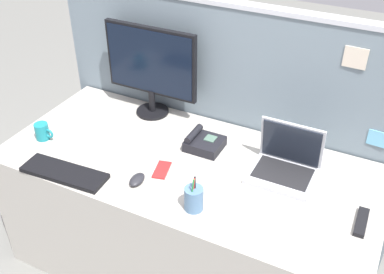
% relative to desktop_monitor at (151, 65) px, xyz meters
% --- Properties ---
extents(ground_plane, '(10.00, 10.00, 0.00)m').
position_rel_desktop_monitor_xyz_m(ground_plane, '(0.39, -0.34, -1.04)').
color(ground_plane, slate).
extents(desk, '(1.86, 0.84, 0.74)m').
position_rel_desktop_monitor_xyz_m(desk, '(0.39, -0.34, -0.66)').
color(desk, '#ADA89E').
rests_on(desk, ground_plane).
extents(cubicle_divider, '(1.98, 0.08, 1.41)m').
position_rel_desktop_monitor_xyz_m(cubicle_divider, '(0.39, 0.12, -0.33)').
color(cubicle_divider, slate).
rests_on(cubicle_divider, ground_plane).
extents(desktop_monitor, '(0.54, 0.18, 0.51)m').
position_rel_desktop_monitor_xyz_m(desktop_monitor, '(0.00, 0.00, 0.00)').
color(desktop_monitor, black).
rests_on(desktop_monitor, desk).
extents(laptop, '(0.30, 0.25, 0.25)m').
position_rel_desktop_monitor_xyz_m(laptop, '(0.84, -0.20, -0.23)').
color(laptop, '#B2B5BC').
rests_on(laptop, desk).
extents(desk_phone, '(0.18, 0.16, 0.09)m').
position_rel_desktop_monitor_xyz_m(desk_phone, '(0.41, -0.19, -0.26)').
color(desk_phone, black).
rests_on(desk_phone, desk).
extents(keyboard_main, '(0.43, 0.16, 0.02)m').
position_rel_desktop_monitor_xyz_m(keyboard_main, '(-0.08, -0.68, -0.28)').
color(keyboard_main, black).
rests_on(keyboard_main, desk).
extents(computer_mouse_right_hand, '(0.07, 0.10, 0.03)m').
position_rel_desktop_monitor_xyz_m(computer_mouse_right_hand, '(0.25, -0.57, -0.28)').
color(computer_mouse_right_hand, '#232328').
rests_on(computer_mouse_right_hand, desk).
extents(pen_cup, '(0.08, 0.08, 0.18)m').
position_rel_desktop_monitor_xyz_m(pen_cup, '(0.57, -0.61, -0.24)').
color(pen_cup, '#4C7093').
rests_on(pen_cup, desk).
extents(cell_phone_red_case, '(0.09, 0.14, 0.01)m').
position_rel_desktop_monitor_xyz_m(cell_phone_red_case, '(0.31, -0.45, -0.29)').
color(cell_phone_red_case, '#B22323').
rests_on(cell_phone_red_case, desk).
extents(tv_remote, '(0.05, 0.17, 0.02)m').
position_rel_desktop_monitor_xyz_m(tv_remote, '(1.23, -0.38, -0.28)').
color(tv_remote, black).
rests_on(tv_remote, desk).
extents(coffee_mug, '(0.11, 0.07, 0.09)m').
position_rel_desktop_monitor_xyz_m(coffee_mug, '(-0.38, -0.49, -0.25)').
color(coffee_mug, '#197A84').
rests_on(coffee_mug, desk).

